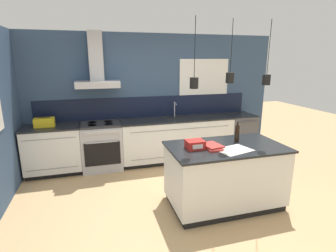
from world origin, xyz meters
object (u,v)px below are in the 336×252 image
object	(u,v)px
dishwasher	(238,134)
red_supply_box	(195,144)
bottle_on_island	(237,133)
book_stack	(212,146)
yellow_toolbox	(44,122)
oven_range	(102,146)

from	to	relation	value
dishwasher	red_supply_box	xyz separation A→B (m)	(-1.81, -1.86, 0.51)
bottle_on_island	book_stack	size ratio (longest dim) A/B	0.91
red_supply_box	yellow_toolbox	distance (m)	2.86
bottle_on_island	red_supply_box	xyz separation A→B (m)	(-0.71, -0.13, -0.07)
red_supply_box	book_stack	bearing A→B (deg)	-12.99
yellow_toolbox	book_stack	bearing A→B (deg)	-38.67
bottle_on_island	yellow_toolbox	distance (m)	3.36
oven_range	dishwasher	world-z (taller)	same
book_stack	dishwasher	bearing A→B (deg)	50.50
bottle_on_island	red_supply_box	world-z (taller)	bottle_on_island
bottle_on_island	book_stack	world-z (taller)	bottle_on_island
oven_range	yellow_toolbox	size ratio (longest dim) A/B	2.68
dishwasher	red_supply_box	bearing A→B (deg)	-134.12
oven_range	dishwasher	size ratio (longest dim) A/B	1.00
red_supply_box	oven_range	bearing A→B (deg)	122.68
oven_range	book_stack	xyz separation A→B (m)	(1.42, -1.91, 0.48)
dishwasher	red_supply_box	size ratio (longest dim) A/B	3.77
red_supply_box	yellow_toolbox	xyz separation A→B (m)	(-2.17, 1.86, 0.02)
oven_range	book_stack	distance (m)	2.43
bottle_on_island	red_supply_box	size ratio (longest dim) A/B	1.27
yellow_toolbox	red_supply_box	bearing A→B (deg)	-40.70
dishwasher	book_stack	world-z (taller)	book_stack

